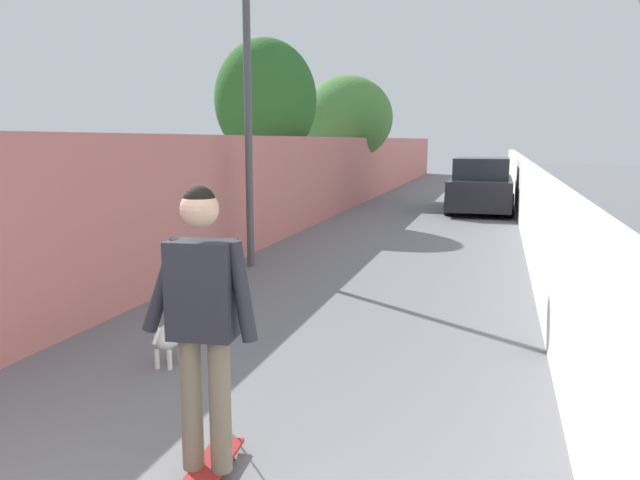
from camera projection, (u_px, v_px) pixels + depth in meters
name	position (u px, v px, depth m)	size (l,w,h in m)	color
ground_plane	(423.00, 219.00, 15.91)	(80.00, 80.00, 0.00)	slate
wall_left	(308.00, 181.00, 14.54)	(48.00, 0.30, 2.12)	#CC726B
fence_right	(530.00, 201.00, 13.19)	(48.00, 0.30, 1.48)	white
tree_left_mid	(266.00, 101.00, 15.57)	(2.62, 2.62, 4.60)	#473523
tree_left_far	(347.00, 118.00, 21.10)	(3.15, 3.15, 4.25)	#473523
lamp_post	(247.00, 67.00, 9.44)	(0.36, 0.36, 4.68)	#4C4C51
skateboard	(208.00, 471.00, 3.67)	(0.81, 0.27, 0.08)	maroon
person_skateboarder	(203.00, 308.00, 3.50)	(0.25, 0.71, 1.71)	#726651
dog	(170.00, 335.00, 5.56)	(1.98, 1.36, 1.06)	white
car_near	(481.00, 187.00, 17.51)	(4.10, 1.80, 1.54)	black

